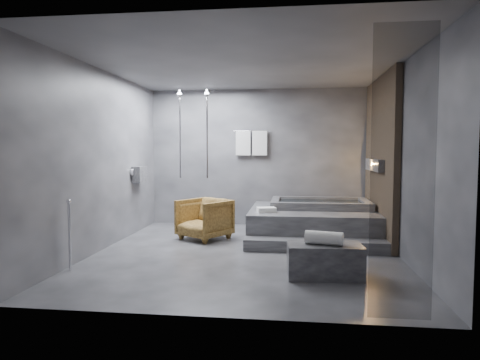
# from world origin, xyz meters

# --- Properties ---
(room) EXTENTS (5.00, 5.04, 2.82)m
(room) POSITION_xyz_m (0.40, 0.24, 1.73)
(room) COLOR #2E2E31
(room) RESTS_ON ground
(tub_deck) EXTENTS (2.20, 2.00, 0.50)m
(tub_deck) POSITION_xyz_m (1.05, 1.45, 0.25)
(tub_deck) COLOR #343436
(tub_deck) RESTS_ON ground
(tub_step) EXTENTS (2.20, 0.36, 0.18)m
(tub_step) POSITION_xyz_m (1.05, 0.27, 0.09)
(tub_step) COLOR #343436
(tub_step) RESTS_ON ground
(concrete_bench) EXTENTS (0.93, 0.55, 0.41)m
(concrete_bench) POSITION_xyz_m (1.09, -1.07, 0.20)
(concrete_bench) COLOR #2F2F31
(concrete_bench) RESTS_ON ground
(driftwood_chair) EXTENTS (1.06, 1.06, 0.71)m
(driftwood_chair) POSITION_xyz_m (-0.83, 0.96, 0.35)
(driftwood_chair) COLOR #4B3212
(driftwood_chair) RESTS_ON ground
(rolled_towel) EXTENTS (0.48, 0.27, 0.16)m
(rolled_towel) POSITION_xyz_m (1.08, -1.10, 0.49)
(rolled_towel) COLOR white
(rolled_towel) RESTS_ON concrete_bench
(deck_towel) EXTENTS (0.36, 0.30, 0.08)m
(deck_towel) POSITION_xyz_m (0.26, 0.90, 0.54)
(deck_towel) COLOR white
(deck_towel) RESTS_ON tub_deck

